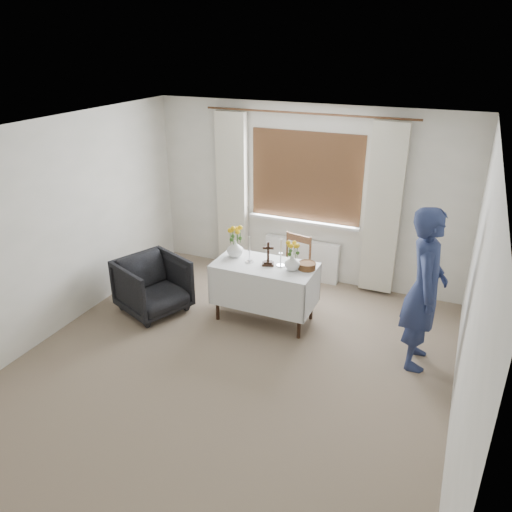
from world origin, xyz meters
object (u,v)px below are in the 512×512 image
at_px(flower_vase_left, 235,248).
at_px(wooden_cross, 268,254).
at_px(armchair, 153,286).
at_px(person, 425,289).
at_px(altar_table, 265,292).
at_px(wooden_chair, 291,269).
at_px(flower_vase_right, 292,262).

bearing_deg(flower_vase_left, wooden_cross, -9.59).
distance_m(armchair, person, 3.31).
height_order(person, wooden_cross, person).
bearing_deg(altar_table, wooden_chair, 79.09).
distance_m(wooden_chair, person, 1.97).
relative_size(altar_table, wooden_cross, 4.12).
relative_size(altar_table, person, 0.70).
bearing_deg(flower_vase_right, flower_vase_left, 173.70).
bearing_deg(wooden_chair, person, -13.47).
distance_m(altar_table, wooden_chair, 0.65).
bearing_deg(armchair, wooden_chair, -33.87).
distance_m(altar_table, wooden_cross, 0.53).
bearing_deg(armchair, wooden_cross, -52.90).
relative_size(armchair, person, 0.45).
distance_m(wooden_chair, flower_vase_left, 0.89).
relative_size(wooden_chair, armchair, 1.12).
relative_size(flower_vase_left, flower_vase_right, 1.12).
bearing_deg(flower_vase_right, person, -5.93).
distance_m(altar_table, flower_vase_left, 0.66).
height_order(armchair, flower_vase_right, flower_vase_right).
xyz_separation_m(person, flower_vase_right, (-1.51, 0.16, -0.03)).
xyz_separation_m(armchair, wooden_cross, (1.44, 0.37, 0.55)).
bearing_deg(flower_vase_left, person, -6.06).
xyz_separation_m(wooden_cross, flower_vase_right, (0.31, -0.01, -0.05)).
relative_size(armchair, flower_vase_left, 3.71).
bearing_deg(person, armchair, 88.29).
height_order(altar_table, wooden_chair, wooden_chair).
height_order(altar_table, flower_vase_right, flower_vase_right).
xyz_separation_m(flower_vase_left, flower_vase_right, (0.79, -0.09, -0.01)).
bearing_deg(armchair, person, -63.61).
relative_size(wooden_chair, wooden_cross, 2.96).
bearing_deg(wooden_chair, flower_vase_left, -124.17).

